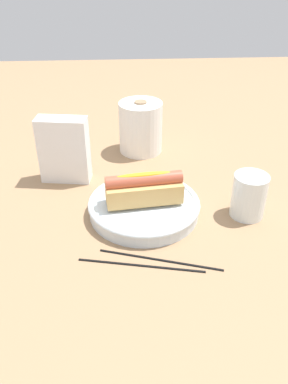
{
  "coord_description": "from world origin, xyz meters",
  "views": [
    {
      "loc": [
        -0.02,
        -0.67,
        0.48
      ],
      "look_at": [
        0.01,
        -0.01,
        0.05
      ],
      "focal_mm": 37.25,
      "sensor_mm": 36.0,
      "label": 1
    }
  ],
  "objects": [
    {
      "name": "paper_towel_roll",
      "position": [
        0.02,
        0.28,
        0.07
      ],
      "size": [
        0.11,
        0.11,
        0.13
      ],
      "color": "white",
      "rests_on": "ground_plane"
    },
    {
      "name": "water_glass",
      "position": [
        0.22,
        -0.03,
        0.04
      ],
      "size": [
        0.07,
        0.07,
        0.09
      ],
      "color": "white",
      "rests_on": "ground_plane"
    },
    {
      "name": "chopstick_near",
      "position": [
        0.03,
        -0.15,
        0.0
      ],
      "size": [
        0.21,
        0.07,
        0.01
      ],
      "primitive_type": "cylinder",
      "rotation": [
        0.0,
        1.57,
        -0.3
      ],
      "color": "black",
      "rests_on": "ground_plane"
    },
    {
      "name": "ground_plane",
      "position": [
        0.0,
        0.0,
        0.0
      ],
      "size": [
        2.4,
        2.4,
        0.0
      ],
      "primitive_type": "plane",
      "color": "#9E7A56"
    },
    {
      "name": "hotdog_front",
      "position": [
        0.01,
        -0.01,
        0.06
      ],
      "size": [
        0.15,
        0.07,
        0.06
      ],
      "color": "tan",
      "rests_on": "serving_bowl"
    },
    {
      "name": "serving_bowl",
      "position": [
        0.01,
        -0.01,
        0.02
      ],
      "size": [
        0.23,
        0.23,
        0.03
      ],
      "color": "silver",
      "rests_on": "ground_plane"
    },
    {
      "name": "chopstick_far",
      "position": [
        0.0,
        -0.16,
        0.0
      ],
      "size": [
        0.22,
        0.05,
        0.01
      ],
      "primitive_type": "cylinder",
      "rotation": [
        0.0,
        1.57,
        -0.2
      ],
      "color": "black",
      "rests_on": "ground_plane"
    },
    {
      "name": "napkin_box",
      "position": [
        -0.16,
        0.14,
        0.07
      ],
      "size": [
        0.12,
        0.06,
        0.15
      ],
      "primitive_type": "cube",
      "rotation": [
        0.0,
        0.0,
        -0.14
      ],
      "color": "white",
      "rests_on": "ground_plane"
    }
  ]
}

